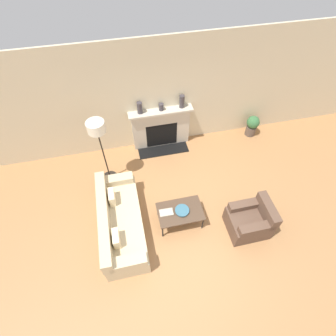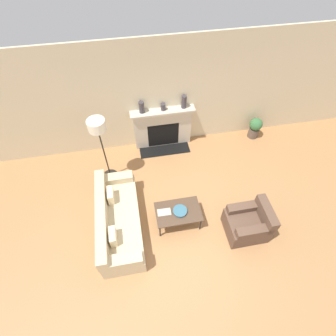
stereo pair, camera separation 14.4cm
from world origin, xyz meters
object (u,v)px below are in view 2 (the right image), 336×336
couch (117,220)px  fireplace (163,128)px  bowl (180,211)px  book (164,212)px  floor_lamp (99,133)px  mantel_vase_center_left (163,107)px  potted_plant (255,127)px  mantel_vase_left (142,107)px  armchair_near (249,223)px  coffee_table (178,212)px  mantel_vase_center_right (184,102)px

couch → fireplace: bearing=-30.3°
couch → bowl: 1.33m
book → floor_lamp: size_ratio=0.16×
couch → mantel_vase_center_left: 2.90m
mantel_vase_center_left → potted_plant: 2.70m
couch → mantel_vase_left: (0.87, 2.36, 1.01)m
bowl → book: bowl is taller
armchair_near → potted_plant: armchair_near is taller
coffee_table → floor_lamp: 2.35m
floor_lamp → mantel_vase_center_right: size_ratio=5.44×
book → mantel_vase_left: (-0.12, 2.43, 0.86)m
book → floor_lamp: bearing=127.7°
fireplace → bowl: size_ratio=5.45×
mantel_vase_center_right → coffee_table: bearing=-104.4°
book → mantel_vase_center_right: bearing=70.8°
couch → mantel_vase_left: bearing=-20.2°
mantel_vase_left → mantel_vase_center_right: size_ratio=0.89×
armchair_near → floor_lamp: bearing=-125.8°
potted_plant → mantel_vase_center_right: bearing=174.7°
mantel_vase_center_right → couch: bearing=-129.0°
couch → mantel_vase_center_left: size_ratio=12.05×
mantel_vase_center_right → potted_plant: (2.02, -0.19, -0.98)m
armchair_near → mantel_vase_center_left: size_ratio=4.71×
mantel_vase_left → couch: bearing=-110.2°
bowl → potted_plant: bearing=41.0°
book → mantel_vase_center_right: 2.74m
armchair_near → bowl: 1.45m
coffee_table → floor_lamp: (-1.40, 1.55, 1.08)m
coffee_table → floor_lamp: floor_lamp is taller
armchair_near → potted_plant: 3.01m
bowl → mantel_vase_center_left: bearing=88.2°
bowl → book: size_ratio=1.03×
couch → mantel_vase_left: 2.71m
coffee_table → potted_plant: 3.49m
fireplace → book: fireplace is taller
bowl → mantel_vase_center_right: mantel_vase_center_right is taller
bowl → mantel_vase_center_left: (0.08, 2.47, 0.78)m
fireplace → coffee_table: size_ratio=1.71×
mantel_vase_center_left → mantel_vase_center_right: mantel_vase_center_right is taller
mantel_vase_left → fireplace: bearing=-1.6°
couch → book: 1.00m
couch → bowl: couch is taller
armchair_near → book: 1.77m
mantel_vase_center_right → potted_plant: mantel_vase_center_right is taller
couch → coffee_table: couch is taller
mantel_vase_left → potted_plant: mantel_vase_left is taller
fireplace → coffee_table: bearing=-92.2°
book → mantel_vase_center_left: size_ratio=1.64×
couch → armchair_near: 2.74m
floor_lamp → potted_plant: bearing=10.0°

